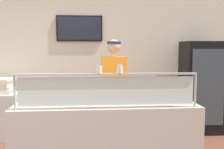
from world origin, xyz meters
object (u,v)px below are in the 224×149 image
pizza_server (114,98)px  parmesan_shaker (99,70)px  pepper_flake_shaker (120,69)px  worker_figure (114,89)px  drink_fridge (201,87)px  pizza_tray (114,99)px

pizza_server → parmesan_shaker: (-0.21, -0.43, 0.40)m
pizza_server → pepper_flake_shaker: size_ratio=2.97×
pepper_flake_shaker → worker_figure: 1.15m
drink_fridge → worker_figure: bearing=-153.4°
parmesan_shaker → pepper_flake_shaker: pepper_flake_shaker is taller
pizza_server → pepper_flake_shaker: 0.59m
drink_fridge → pepper_flake_shaker: bearing=-132.5°
parmesan_shaker → pepper_flake_shaker: size_ratio=0.89×
pepper_flake_shaker → drink_fridge: (1.81, 1.97, -0.51)m
pizza_server → pepper_flake_shaker: (0.02, -0.43, 0.40)m
pizza_tray → parmesan_shaker: (-0.20, -0.45, 0.42)m
pepper_flake_shaker → pizza_tray: bearing=93.6°
parmesan_shaker → pizza_server: bearing=64.5°
parmesan_shaker → drink_fridge: drink_fridge is taller
pepper_flake_shaker → worker_figure: (0.04, 1.09, -0.39)m
pizza_tray → pepper_flake_shaker: 0.62m
pizza_server → drink_fridge: bearing=31.3°
pizza_tray → pepper_flake_shaker: pepper_flake_shaker is taller
pizza_tray → pizza_server: bearing=-78.7°
worker_figure → drink_fridge: 1.98m
worker_figure → drink_fridge: size_ratio=1.00×
pizza_tray → pepper_flake_shaker: (0.03, -0.45, 0.42)m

